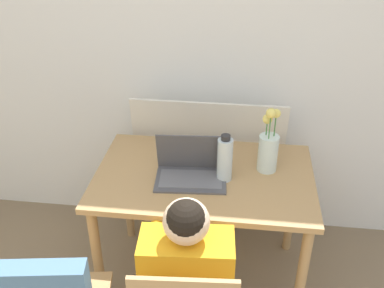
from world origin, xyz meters
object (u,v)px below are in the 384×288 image
at_px(person_seated, 187,273).
at_px(laptop, 191,168).
at_px(flower_vase, 268,148).
at_px(water_bottle, 225,159).

xyz_separation_m(person_seated, laptop, (-0.06, 0.56, 0.13)).
relative_size(person_seated, flower_vase, 2.93).
bearing_deg(flower_vase, laptop, -162.91).
bearing_deg(laptop, water_bottle, -3.08).
bearing_deg(person_seated, laptop, -88.64).
distance_m(person_seated, water_bottle, 0.60).
relative_size(person_seated, water_bottle, 4.21).
bearing_deg(person_seated, water_bottle, -105.17).
height_order(person_seated, water_bottle, person_seated).
xyz_separation_m(laptop, flower_vase, (0.37, 0.11, 0.07)).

